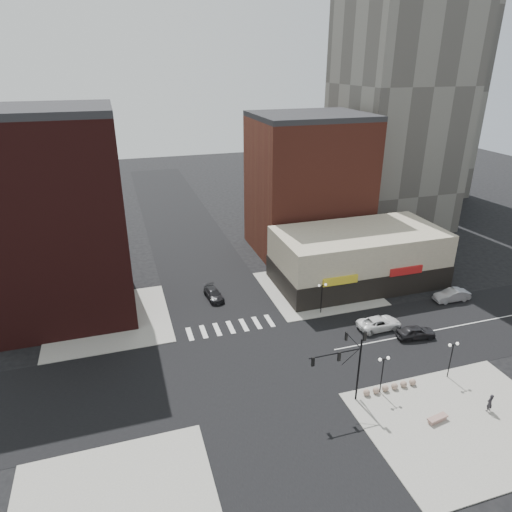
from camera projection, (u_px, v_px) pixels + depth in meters
name	position (u px, v px, depth m)	size (l,w,h in m)	color
ground	(251.00, 366.00, 49.30)	(240.00, 240.00, 0.00)	black
road_ew	(251.00, 366.00, 49.29)	(200.00, 14.00, 0.02)	black
road_ns	(251.00, 366.00, 49.29)	(14.00, 200.00, 0.02)	black
sidewalk_nw	(109.00, 320.00, 57.98)	(15.00, 15.00, 0.12)	gray
sidewalk_ne	(317.00, 288.00, 65.97)	(15.00, 15.00, 0.12)	gray
sidewalk_se	(463.00, 424.00, 41.41)	(18.00, 14.00, 0.12)	gray
building_nw	(56.00, 221.00, 55.33)	(16.00, 15.00, 25.00)	#331110
building_ne_midrise	(308.00, 187.00, 76.02)	(18.00, 15.00, 22.00)	maroon
tower_far	(440.00, 7.00, 98.65)	(18.00, 18.00, 82.00)	#47443F
building_ne_row	(358.00, 261.00, 66.91)	(24.20, 12.20, 8.00)	#BDB396
traffic_signal	(349.00, 357.00, 42.46)	(5.59, 3.09, 7.77)	black
street_lamp_se_a	(383.00, 366.00, 44.01)	(1.22, 0.32, 4.16)	black
street_lamp_se_b	(452.00, 351.00, 46.21)	(1.22, 0.32, 4.16)	black
street_lamp_ne	(322.00, 291.00, 58.31)	(1.22, 0.32, 4.16)	black
bollard_row	(390.00, 387.00, 45.45)	(5.91, 0.66, 0.66)	gray
white_suv	(379.00, 323.00, 55.92)	(2.54, 5.50, 1.53)	silver
dark_sedan_east	(416.00, 332.00, 54.03)	(1.86, 4.61, 1.57)	black
silver_sedan	(452.00, 295.00, 62.40)	(1.74, 4.99, 1.65)	gray
dark_sedan_north	(214.00, 294.00, 63.02)	(1.92, 4.72, 1.37)	black
pedestrian	(490.00, 403.00, 42.48)	(0.69, 0.45, 1.88)	black
stone_bench	(437.00, 419.00, 41.53)	(2.14, 0.94, 0.48)	gray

